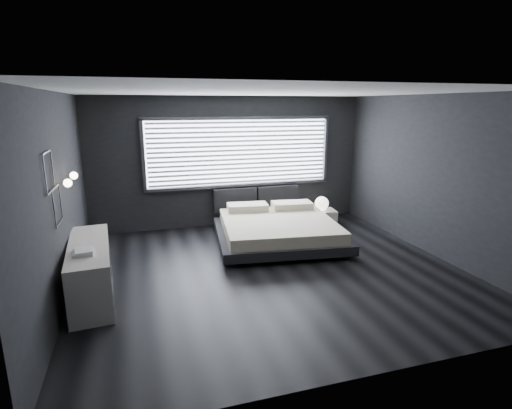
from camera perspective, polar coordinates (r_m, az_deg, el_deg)
name	(u,v)px	position (r m, az deg, el deg)	size (l,w,h in m)	color
room	(272,186)	(6.16, 2.29, 2.66)	(6.04, 6.00, 2.80)	black
window	(240,152)	(8.74, -2.27, 7.46)	(4.14, 0.09, 1.52)	white
headboard	(257,198)	(8.96, 0.09, 0.88)	(1.96, 0.16, 0.52)	black
sconce_near	(67,183)	(5.91, -25.34, 2.79)	(0.18, 0.11, 0.11)	silver
sconce_far	(74,176)	(6.50, -24.62, 3.78)	(0.18, 0.11, 0.11)	silver
wall_art_upper	(49,172)	(5.31, -27.48, 4.15)	(0.01, 0.48, 0.48)	#47474C
wall_art_lower	(57,206)	(5.63, -26.51, -0.14)	(0.01, 0.48, 0.48)	#47474C
bed	(278,229)	(7.76, 3.15, -3.47)	(2.60, 2.51, 0.61)	black
nightstand	(322,217)	(9.10, 9.47, -1.76)	(0.55, 0.46, 0.32)	silver
orb_lamp	(322,203)	(9.02, 9.37, 0.17)	(0.30, 0.30, 0.30)	white
dresser	(91,270)	(6.10, -22.50, -8.60)	(0.67, 1.92, 0.75)	silver
book_stack	(83,251)	(5.62, -23.50, -6.18)	(0.27, 0.34, 0.06)	silver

